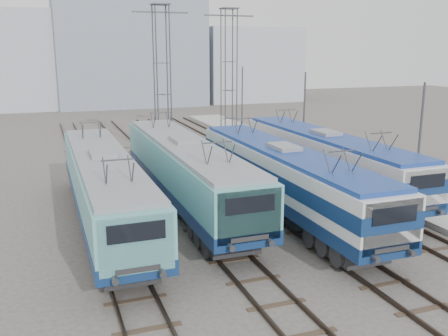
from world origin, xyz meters
TOP-DOWN VIEW (x-y plane):
  - ground at (0.00, 0.00)m, footprint 160.00×160.00m
  - platform at (10.20, 8.00)m, footprint 4.00×70.00m
  - locomotive_far_left at (-6.75, 5.84)m, footprint 2.79×17.60m
  - locomotive_center_left at (-2.25, 7.34)m, footprint 2.89×18.26m
  - locomotive_center_right at (2.25, 4.42)m, footprint 2.78×17.60m
  - locomotive_far_right at (6.75, 7.76)m, footprint 2.77×17.49m
  - catenary_tower_west at (0.00, 22.00)m, footprint 4.50×1.20m
  - catenary_tower_east at (6.50, 24.00)m, footprint 4.50×1.20m
  - mast_front at (8.60, 2.00)m, footprint 0.12×0.12m
  - mast_mid at (8.60, 14.00)m, footprint 0.12×0.12m
  - mast_rear at (8.60, 26.00)m, footprint 0.12×0.12m
  - building_west at (-14.00, 62.00)m, footprint 18.00×12.00m
  - building_center at (4.00, 62.00)m, footprint 22.00×14.00m
  - building_east at (24.00, 62.00)m, footprint 16.00×12.00m

SIDE VIEW (x-z plane):
  - ground at x=0.00m, z-range 0.00..0.00m
  - platform at x=10.20m, z-range 0.00..0.30m
  - locomotive_far_left at x=-6.75m, z-range 0.54..3.85m
  - locomotive_far_right at x=6.75m, z-range 0.59..3.88m
  - locomotive_center_right at x=2.25m, z-range 0.60..3.90m
  - locomotive_center_left at x=-2.25m, z-range 0.55..3.99m
  - mast_front at x=8.60m, z-range 0.00..7.00m
  - mast_mid at x=8.60m, z-range 0.00..7.00m
  - mast_rear at x=8.60m, z-range 0.00..7.00m
  - building_east at x=24.00m, z-range 0.00..12.00m
  - catenary_tower_west at x=0.00m, z-range 0.64..12.64m
  - catenary_tower_east at x=6.50m, z-range 0.64..12.64m
  - building_west at x=-14.00m, z-range 0.00..14.00m
  - building_center at x=4.00m, z-range 0.00..18.00m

